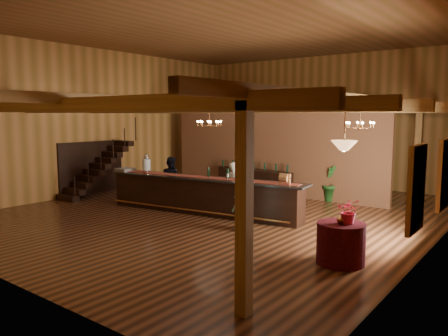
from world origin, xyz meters
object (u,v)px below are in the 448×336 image
Objects in this scene: chandelier_left at (209,123)px; bartender at (234,187)px; chandelier_right at (360,125)px; floor_plant at (332,183)px; backbar_shelf at (254,181)px; guest at (244,204)px; tasting_bar at (202,195)px; beverage_dispenser at (146,164)px; round_table at (341,243)px; raffle_drum at (285,178)px; pendant_lamp at (344,145)px; staff_second at (171,180)px.

bartender is at bearing -16.61° from chandelier_left.
floor_plant is (-1.67, 2.14, -2.09)m from chandelier_right.
backbar_shelf is 2.36× the size of guest.
bartender reaches higher than tasting_bar.
beverage_dispenser is 0.47× the size of floor_plant.
chandelier_left is 2.38m from bartender.
tasting_bar is 5.49m from round_table.
tasting_bar is 2.80m from raffle_drum.
tasting_bar reaches higher than backbar_shelf.
bartender is at bearing 143.09° from guest.
round_table is at bearing -11.93° from beverage_dispenser.
chandelier_right is at bearing 51.03° from raffle_drum.
floor_plant is at bearing -101.99° from bartender.
pendant_lamp reaches higher than beverage_dispenser.
pendant_lamp is at bearing -74.01° from chandelier_right.
bartender is at bearing 48.09° from tasting_bar.
chandelier_left is 6.66m from pendant_lamp.
backbar_shelf is at bearing -172.46° from floor_plant.
raffle_drum is 3.46m from pendant_lamp.
bartender is at bearing 165.34° from raffle_drum.
beverage_dispenser is 4.44m from guest.
staff_second is at bearing -167.17° from chandelier_right.
chandelier_right is (4.69, -1.74, 2.26)m from backbar_shelf.
chandelier_left is 0.57× the size of guest.
raffle_drum is at bearing -39.04° from backbar_shelf.
raffle_drum reaches higher than backbar_shelf.
pendant_lamp reaches higher than tasting_bar.
beverage_dispenser is at bearing 70.58° from staff_second.
chandelier_right is 0.89× the size of pendant_lamp.
staff_second is at bearing 75.68° from beverage_dispenser.
backbar_shelf is 2.17× the size of bartender.
guest is at bearing 148.97° from bartender.
backbar_shelf is 3.43× the size of round_table.
chandelier_left reaches higher than beverage_dispenser.
pendant_lamp reaches higher than backbar_shelf.
floor_plant is at bearing 52.28° from tasting_bar.
backbar_shelf is (1.58, 4.02, -0.93)m from beverage_dispenser.
chandelier_left is at bearing -137.00° from floor_plant.
chandelier_right reaches higher than round_table.
guest is (-3.03, 0.92, -1.70)m from pendant_lamp.
chandelier_right reaches higher than staff_second.
floor_plant is at bearing 94.04° from raffle_drum.
bartender reaches higher than guest.
staff_second is at bearing 153.47° from tasting_bar.
bartender is (-2.10, 0.55, -0.52)m from raffle_drum.
raffle_drum is at bearing -177.79° from bartender.
staff_second reaches higher than raffle_drum.
backbar_shelf is at bearing 133.55° from raffle_drum.
tasting_bar is at bearing -153.45° from chandelier_right.
pendant_lamp is at bearing -26.84° from tasting_bar.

